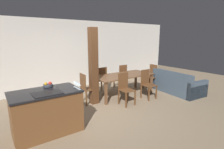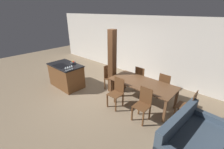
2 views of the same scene
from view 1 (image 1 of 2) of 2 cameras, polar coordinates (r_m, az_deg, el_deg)
name	(u,v)px [view 1 (image 1 of 2)]	position (r m, az deg, el deg)	size (l,w,h in m)	color
ground_plane	(99,111)	(5.01, -4.38, -11.92)	(16.00, 16.00, 0.00)	#847056
wall_back	(62,55)	(7.09, -15.98, 6.06)	(11.20, 0.08, 2.70)	silver
kitchen_island	(47,112)	(4.09, -20.55, -11.32)	(1.40, 0.84, 0.94)	brown
fruit_bowl	(48,85)	(4.22, -20.15, -3.22)	(0.21, 0.21, 0.11)	#383D47
wine_glass_near	(79,84)	(3.78, -10.61, -3.19)	(0.07, 0.07, 0.16)	silver
wine_glass_middle	(78,84)	(3.85, -11.13, -2.92)	(0.07, 0.07, 0.16)	silver
wine_glass_far	(76,83)	(3.92, -11.63, -2.65)	(0.07, 0.07, 0.16)	silver
wine_glass_end	(75,82)	(4.00, -12.12, -2.40)	(0.07, 0.07, 0.16)	silver
dining_table	(123,77)	(6.17, 3.64, -0.85)	(2.14, 0.97, 0.74)	brown
dining_chair_near_left	(125,88)	(5.38, 4.38, -4.47)	(0.40, 0.40, 0.97)	brown
dining_chair_near_right	(147,83)	(6.02, 11.47, -2.89)	(0.40, 0.40, 0.97)	brown
dining_chair_far_left	(101,79)	(6.49, -3.63, -1.56)	(0.40, 0.40, 0.97)	brown
dining_chair_far_right	(121,76)	(7.03, 3.05, -0.49)	(0.40, 0.40, 0.97)	brown
dining_chair_head_end	(86,88)	(5.44, -8.35, -4.37)	(0.40, 0.40, 0.97)	brown
dining_chair_foot_end	(151,76)	(7.17, 12.65, -0.52)	(0.40, 0.40, 0.97)	brown
couch	(177,85)	(6.99, 20.55, -3.25)	(1.11, 1.82, 0.83)	#3D4C5B
timber_post	(93,67)	(5.31, -6.09, 2.53)	(0.23, 0.23, 2.32)	#4C2D19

